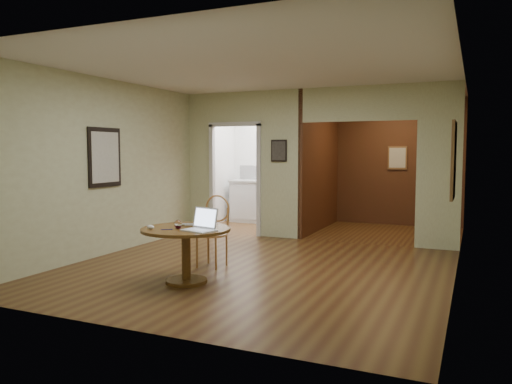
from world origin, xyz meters
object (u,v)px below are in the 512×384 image
at_px(dining_table, 186,242).
at_px(open_laptop, 202,225).
at_px(closed_laptop, 190,225).
at_px(chair, 214,227).

relative_size(dining_table, open_laptop, 2.56).
bearing_deg(dining_table, closed_laptop, 102.30).
relative_size(dining_table, closed_laptop, 3.51).
height_order(dining_table, open_laptop, open_laptop).
relative_size(chair, closed_laptop, 3.22).
bearing_deg(dining_table, open_laptop, -16.97).
bearing_deg(open_laptop, chair, 126.01).
height_order(chair, closed_laptop, chair).
relative_size(open_laptop, closed_laptop, 1.37).
bearing_deg(closed_laptop, open_laptop, -54.81).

